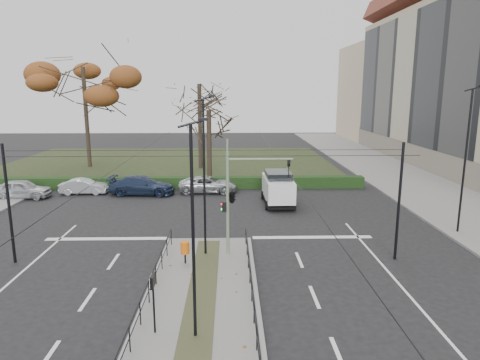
# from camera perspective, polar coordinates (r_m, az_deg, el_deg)

# --- Properties ---
(ground) EXTENTS (140.00, 140.00, 0.00)m
(ground) POSITION_cam_1_polar(r_m,az_deg,el_deg) (20.25, -4.75, -12.82)
(ground) COLOR black
(ground) RESTS_ON ground
(median_island) EXTENTS (4.40, 15.00, 0.14)m
(median_island) POSITION_cam_1_polar(r_m,az_deg,el_deg) (17.98, -5.24, -15.93)
(median_island) COLOR #62605D
(median_island) RESTS_ON ground
(sidewalk_east) EXTENTS (8.00, 90.00, 0.14)m
(sidewalk_east) POSITION_cam_1_polar(r_m,az_deg,el_deg) (44.52, 20.88, 0.18)
(sidewalk_east) COLOR #62605D
(sidewalk_east) RESTS_ON ground
(park) EXTENTS (38.00, 26.00, 0.10)m
(park) POSITION_cam_1_polar(r_m,az_deg,el_deg) (51.58, -9.33, 2.27)
(park) COLOR black
(park) RESTS_ON ground
(hedge) EXTENTS (38.00, 1.00, 1.00)m
(hedge) POSITION_cam_1_polar(r_m,az_deg,el_deg) (38.50, -12.07, -0.36)
(hedge) COLOR black
(hedge) RESTS_ON ground
(median_railing) EXTENTS (4.14, 13.24, 0.92)m
(median_railing) POSITION_cam_1_polar(r_m,az_deg,el_deg) (17.49, -5.32, -13.45)
(median_railing) COLOR black
(median_railing) RESTS_ON median_island
(catenary) EXTENTS (20.00, 34.00, 6.00)m
(catenary) POSITION_cam_1_polar(r_m,az_deg,el_deg) (20.65, -4.65, -2.26)
(catenary) COLOR black
(catenary) RESTS_ON ground
(traffic_light) EXTENTS (3.64, 2.09, 5.35)m
(traffic_light) POSITION_cam_1_polar(r_m,az_deg,el_deg) (21.74, -0.84, -1.97)
(traffic_light) COLOR slate
(traffic_light) RESTS_ON median_island
(litter_bin) EXTENTS (0.43, 0.43, 1.10)m
(litter_bin) POSITION_cam_1_polar(r_m,az_deg,el_deg) (21.24, -7.35, -8.99)
(litter_bin) COLOR black
(litter_bin) RESTS_ON median_island
(info_panel) EXTENTS (0.12, 0.56, 2.15)m
(info_panel) POSITION_cam_1_polar(r_m,az_deg,el_deg) (15.37, -11.54, -13.86)
(info_panel) COLOR black
(info_panel) RESTS_ON median_island
(streetlamp_median_near) EXTENTS (0.62, 0.13, 7.46)m
(streetlamp_median_near) POSITION_cam_1_polar(r_m,az_deg,el_deg) (14.16, -6.22, -6.75)
(streetlamp_median_near) COLOR black
(streetlamp_median_near) RESTS_ON median_island
(streetlamp_median_far) EXTENTS (0.68, 0.14, 8.11)m
(streetlamp_median_far) POSITION_cam_1_polar(r_m,az_deg,el_deg) (21.43, -4.74, 0.55)
(streetlamp_median_far) COLOR black
(streetlamp_median_far) RESTS_ON median_island
(streetlamp_sidewalk) EXTENTS (0.72, 0.15, 8.62)m
(streetlamp_sidewalk) POSITION_cam_1_polar(r_m,az_deg,el_deg) (28.11, 27.86, 2.44)
(streetlamp_sidewalk) COLOR black
(streetlamp_sidewalk) RESTS_ON sidewalk_east
(parked_car_first) EXTENTS (4.49, 1.88, 1.52)m
(parked_car_first) POSITION_cam_1_polar(r_m,az_deg,el_deg) (38.32, -27.08, -1.07)
(parked_car_first) COLOR #ABADB2
(parked_car_first) RESTS_ON ground
(parked_car_second) EXTENTS (3.91, 1.49, 1.27)m
(parked_car_second) POSITION_cam_1_polar(r_m,az_deg,el_deg) (37.91, -20.08, -0.80)
(parked_car_second) COLOR #ABADB2
(parked_car_second) RESTS_ON ground
(parked_car_third) EXTENTS (5.48, 2.56, 1.55)m
(parked_car_third) POSITION_cam_1_polar(r_m,az_deg,el_deg) (36.27, -12.92, -0.70)
(parked_car_third) COLOR #1B2741
(parked_car_third) RESTS_ON ground
(parked_car_fourth) EXTENTS (4.91, 2.30, 1.36)m
(parked_car_fourth) POSITION_cam_1_polar(r_m,az_deg,el_deg) (36.26, -4.29, -0.59)
(parked_car_fourth) COLOR #ABADB2
(parked_car_fourth) RESTS_ON ground
(white_van) EXTENTS (2.27, 4.82, 2.52)m
(white_van) POSITION_cam_1_polar(r_m,az_deg,el_deg) (32.34, 5.08, -0.97)
(white_van) COLOR silver
(white_van) RESTS_ON ground
(rust_tree) EXTENTS (11.50, 11.50, 14.30)m
(rust_tree) POSITION_cam_1_polar(r_m,az_deg,el_deg) (50.45, -20.23, 13.96)
(rust_tree) COLOR black
(rust_tree) RESTS_ON park
(bare_tree_center) EXTENTS (6.32, 6.32, 12.08)m
(bare_tree_center) POSITION_cam_1_polar(r_m,az_deg,el_deg) (46.78, -5.45, 11.84)
(bare_tree_center) COLOR black
(bare_tree_center) RESTS_ON park
(bare_tree_near) EXTENTS (5.22, 5.22, 8.81)m
(bare_tree_near) POSITION_cam_1_polar(r_m,az_deg,el_deg) (39.47, -4.19, 8.57)
(bare_tree_near) COLOR black
(bare_tree_near) RESTS_ON park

